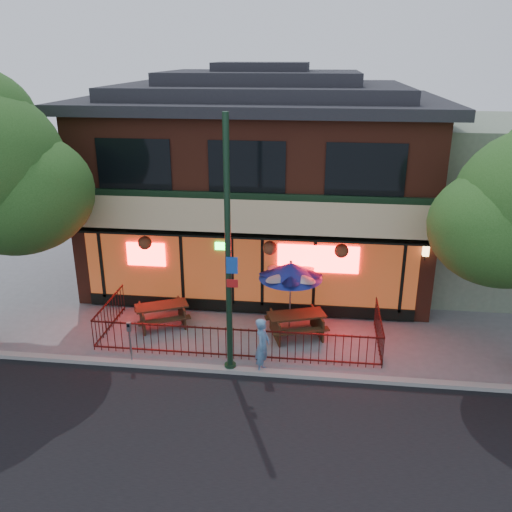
{
  "coord_description": "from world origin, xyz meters",
  "views": [
    {
      "loc": [
        2.28,
        -13.23,
        8.27
      ],
      "look_at": [
        0.43,
        2.0,
        2.52
      ],
      "focal_mm": 38.0,
      "sensor_mm": 36.0,
      "label": 1
    }
  ],
  "objects_px": {
    "picnic_table_right": "(296,321)",
    "patio_umbrella": "(291,270)",
    "pedestrian": "(263,346)",
    "street_light": "(228,265)",
    "parking_meter_near": "(130,336)",
    "picnic_table_left": "(162,312)"
  },
  "relations": [
    {
      "from": "street_light",
      "to": "pedestrian",
      "type": "relative_size",
      "value": 4.35
    },
    {
      "from": "picnic_table_left",
      "to": "patio_umbrella",
      "type": "bearing_deg",
      "value": 5.36
    },
    {
      "from": "patio_umbrella",
      "to": "parking_meter_near",
      "type": "height_order",
      "value": "patio_umbrella"
    },
    {
      "from": "picnic_table_left",
      "to": "pedestrian",
      "type": "relative_size",
      "value": 1.26
    },
    {
      "from": "street_light",
      "to": "parking_meter_near",
      "type": "xyz_separation_m",
      "value": [
        -2.83,
        0.0,
        -2.27
      ]
    },
    {
      "from": "picnic_table_left",
      "to": "patio_umbrella",
      "type": "height_order",
      "value": "patio_umbrella"
    },
    {
      "from": "parking_meter_near",
      "to": "picnic_table_right",
      "type": "bearing_deg",
      "value": 25.9
    },
    {
      "from": "street_light",
      "to": "picnic_table_right",
      "type": "height_order",
      "value": "street_light"
    },
    {
      "from": "street_light",
      "to": "parking_meter_near",
      "type": "height_order",
      "value": "street_light"
    },
    {
      "from": "picnic_table_left",
      "to": "patio_umbrella",
      "type": "distance_m",
      "value": 4.38
    },
    {
      "from": "patio_umbrella",
      "to": "pedestrian",
      "type": "relative_size",
      "value": 1.42
    },
    {
      "from": "street_light",
      "to": "parking_meter_near",
      "type": "relative_size",
      "value": 5.37
    },
    {
      "from": "street_light",
      "to": "picnic_table_right",
      "type": "relative_size",
      "value": 3.37
    },
    {
      "from": "street_light",
      "to": "patio_umbrella",
      "type": "xyz_separation_m",
      "value": [
        1.47,
        2.79,
        -1.2
      ]
    },
    {
      "from": "street_light",
      "to": "parking_meter_near",
      "type": "distance_m",
      "value": 3.63
    },
    {
      "from": "picnic_table_left",
      "to": "street_light",
      "type": "bearing_deg",
      "value": -42.34
    },
    {
      "from": "picnic_table_right",
      "to": "parking_meter_near",
      "type": "bearing_deg",
      "value": -154.1
    },
    {
      "from": "picnic_table_left",
      "to": "picnic_table_right",
      "type": "distance_m",
      "value": 4.35
    },
    {
      "from": "patio_umbrella",
      "to": "parking_meter_near",
      "type": "xyz_separation_m",
      "value": [
        -4.3,
        -2.78,
        -1.06
      ]
    },
    {
      "from": "picnic_table_right",
      "to": "pedestrian",
      "type": "distance_m",
      "value": 2.33
    },
    {
      "from": "picnic_table_right",
      "to": "parking_meter_near",
      "type": "relative_size",
      "value": 1.59
    },
    {
      "from": "picnic_table_right",
      "to": "patio_umbrella",
      "type": "relative_size",
      "value": 0.91
    }
  ]
}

